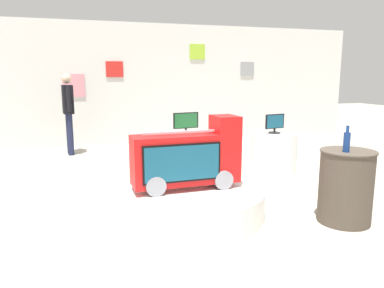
# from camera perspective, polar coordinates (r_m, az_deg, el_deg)

# --- Properties ---
(ground_plane) EXTENTS (30.00, 30.00, 0.00)m
(ground_plane) POSITION_cam_1_polar(r_m,az_deg,el_deg) (4.19, 1.97, -11.80)
(ground_plane) COLOR #A8A091
(back_wall_display) EXTENTS (11.26, 0.13, 2.81)m
(back_wall_display) POSITION_cam_1_polar(r_m,az_deg,el_deg) (8.89, -8.62, 9.16)
(back_wall_display) COLOR silver
(back_wall_display) RESTS_ON ground
(main_display_pedestal) EXTENTS (1.81, 1.81, 0.32)m
(main_display_pedestal) POSITION_cam_1_polar(r_m,az_deg,el_deg) (4.32, -0.96, -8.87)
(main_display_pedestal) COLOR white
(main_display_pedestal) RESTS_ON ground
(novelty_firetruck_tv) EXTENTS (1.24, 0.45, 0.82)m
(novelty_firetruck_tv) POSITION_cam_1_polar(r_m,az_deg,el_deg) (4.18, -0.62, -2.38)
(novelty_firetruck_tv) COLOR gray
(novelty_firetruck_tv) RESTS_ON main_display_pedestal
(display_pedestal_left_rear) EXTENTS (0.77, 0.77, 0.65)m
(display_pedestal_left_rear) POSITION_cam_1_polar(r_m,az_deg,el_deg) (6.35, 12.54, -1.27)
(display_pedestal_left_rear) COLOR white
(display_pedestal_left_rear) RESTS_ON ground
(tv_on_left_rear) EXTENTS (0.37, 0.20, 0.32)m
(tv_on_left_rear) POSITION_cam_1_polar(r_m,az_deg,el_deg) (6.27, 12.73, 3.16)
(tv_on_left_rear) COLOR black
(tv_on_left_rear) RESTS_ON display_pedestal_left_rear
(display_pedestal_center_rear) EXTENTS (0.72, 0.72, 0.65)m
(display_pedestal_center_rear) POSITION_cam_1_polar(r_m,az_deg,el_deg) (6.22, -0.95, -1.26)
(display_pedestal_center_rear) COLOR white
(display_pedestal_center_rear) RESTS_ON ground
(tv_on_center_rear) EXTENTS (0.44, 0.20, 0.35)m
(tv_on_center_rear) POSITION_cam_1_polar(r_m,az_deg,el_deg) (6.13, -0.96, 3.43)
(tv_on_center_rear) COLOR black
(tv_on_center_rear) RESTS_ON display_pedestal_center_rear
(side_table_round) EXTENTS (0.59, 0.59, 0.80)m
(side_table_round) POSITION_cam_1_polar(r_m,az_deg,el_deg) (4.36, 22.75, -6.02)
(side_table_round) COLOR #4C4238
(side_table_round) RESTS_ON ground
(bottle_on_side_table) EXTENTS (0.07, 0.07, 0.28)m
(bottle_on_side_table) POSITION_cam_1_polar(r_m,az_deg,el_deg) (4.16, 22.88, 0.37)
(bottle_on_side_table) COLOR navy
(bottle_on_side_table) RESTS_ON side_table_round
(shopper_browsing_near_truck) EXTENTS (0.24, 0.56, 1.65)m
(shopper_browsing_near_truck) POSITION_cam_1_polar(r_m,az_deg,el_deg) (7.91, -18.66, 5.38)
(shopper_browsing_near_truck) COLOR #1E233F
(shopper_browsing_near_truck) RESTS_ON ground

